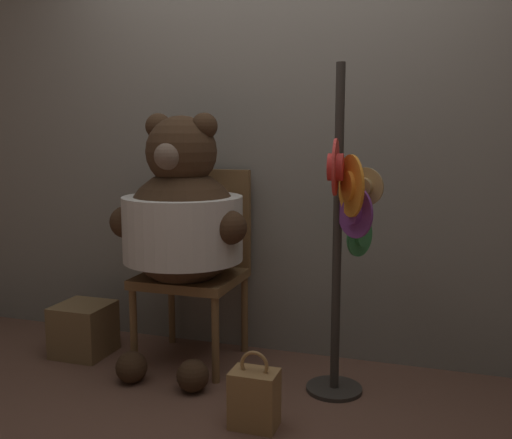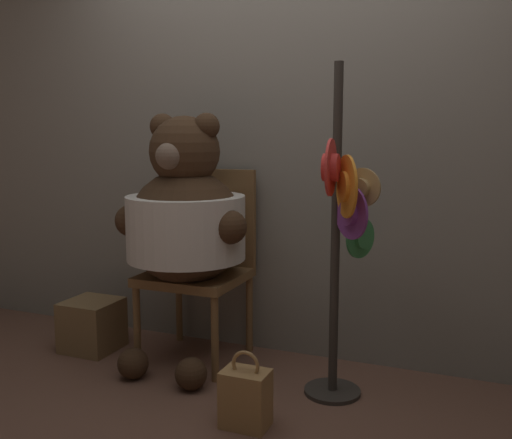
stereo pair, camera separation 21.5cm
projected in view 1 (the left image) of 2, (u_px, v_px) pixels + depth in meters
ground_plane at (242, 398)px, 2.78m from camera, size 14.00×14.00×0.00m
wall_back at (283, 159)px, 3.28m from camera, size 8.00×0.10×2.27m
chair at (197, 258)px, 3.25m from camera, size 0.53×0.52×1.08m
teddy_bear at (182, 221)px, 3.05m from camera, size 0.78×0.69×1.39m
hat_display_rack at (345, 232)px, 2.69m from camera, size 0.36×0.54×1.61m
handbag_on_ground at (254, 398)px, 2.49m from camera, size 0.21×0.15×0.35m
wooden_crate at (84, 329)px, 3.32m from camera, size 0.30×0.30×0.30m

